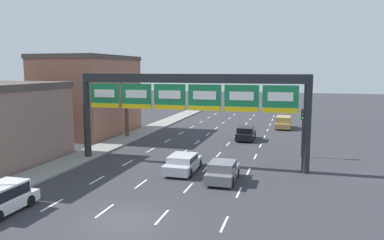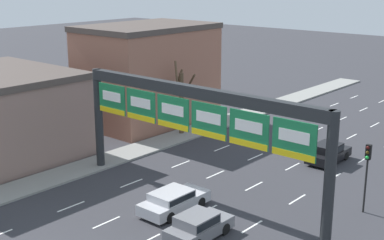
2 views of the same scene
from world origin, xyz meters
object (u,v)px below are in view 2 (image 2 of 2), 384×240
at_px(car_silver, 173,200).
at_px(traffic_light_near_gantry, 367,164).
at_px(car_black, 328,152).
at_px(car_grey, 198,225).
at_px(sign_gantry, 193,114).
at_px(tree_bare_closest, 182,99).

distance_m(car_silver, traffic_light_near_gantry, 11.54).
bearing_deg(car_silver, car_black, 78.29).
bearing_deg(car_black, car_grey, -88.49).
height_order(sign_gantry, car_grey, sign_gantry).
height_order(car_silver, traffic_light_near_gantry, traffic_light_near_gantry).
bearing_deg(traffic_light_near_gantry, sign_gantry, -149.46).
distance_m(car_grey, tree_bare_closest, 19.50).
relative_size(car_silver, car_black, 1.10).
bearing_deg(car_black, tree_bare_closest, -172.03).
distance_m(sign_gantry, traffic_light_near_gantry, 10.59).
xyz_separation_m(sign_gantry, car_grey, (3.53, -3.68, -4.83)).
bearing_deg(car_black, sign_gantry, -104.65).
height_order(car_black, car_grey, car_black).
distance_m(car_black, tree_bare_closest, 13.53).
distance_m(car_silver, car_black, 14.29).
distance_m(car_silver, car_grey, 3.69).
xyz_separation_m(sign_gantry, tree_bare_closest, (-10.05, 10.08, -2.34)).
relative_size(car_black, traffic_light_near_gantry, 0.98).
height_order(car_silver, tree_bare_closest, tree_bare_closest).
bearing_deg(car_black, traffic_light_near_gantry, -49.42).
distance_m(car_grey, traffic_light_near_gantry, 10.63).
distance_m(sign_gantry, car_grey, 7.03).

